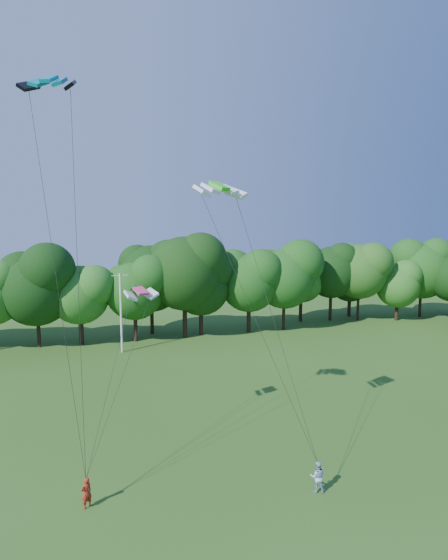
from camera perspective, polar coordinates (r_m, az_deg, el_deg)
name	(u,v)px	position (r m, az deg, el deg)	size (l,w,h in m)	color
ground	(276,530)	(22.73, 6.86, -29.70)	(160.00, 160.00, 0.00)	#265216
utility_pole	(121,312)	(47.93, -13.31, -4.10)	(1.71, 0.21, 8.56)	silver
kite_flyer_left	(86,493)	(24.40, -17.53, -24.97)	(0.56, 0.37, 1.54)	#A82415
kite_flyer_right	(317,476)	(25.00, 12.11, -23.80)	(0.79, 0.62, 1.63)	#9BBDD8
kite_teal	(49,79)	(24.31, -21.89, 23.20)	(2.79, 2.03, 0.66)	#047A8C
kite_green	(219,186)	(23.60, -0.63, 12.19)	(3.06, 2.05, 0.62)	#31CD1E
kite_pink	(141,291)	(27.31, -10.83, -1.41)	(2.21, 1.52, 0.45)	#D53B6F
tree_back_center	(184,265)	(52.36, -5.21, 1.96)	(9.77, 9.77, 14.21)	#321C13
tree_back_east	(360,266)	(64.85, 17.28, 1.70)	(8.56, 8.56, 12.45)	#361E15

